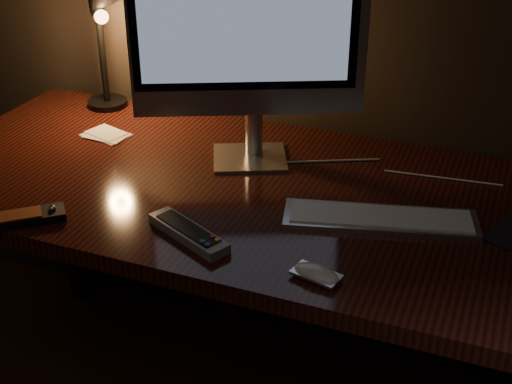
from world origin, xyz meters
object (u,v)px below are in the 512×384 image
at_px(tv_remote, 188,232).
at_px(desk_lamp, 100,21).
at_px(monitor, 248,25).
at_px(media_remote, 27,217).
at_px(mouse, 316,275).
at_px(desk, 253,218).
at_px(keyboard, 380,218).

xyz_separation_m(tv_remote, desk_lamp, (-0.52, 0.53, 0.25)).
bearing_deg(monitor, media_remote, -150.78).
distance_m(mouse, desk_lamp, 1.02).
bearing_deg(mouse, desk_lamp, 158.14).
bearing_deg(monitor, desk, -83.90).
relative_size(monitor, media_remote, 3.65).
relative_size(mouse, desk_lamp, 0.24).
distance_m(desk, monitor, 0.48).
bearing_deg(desk_lamp, keyboard, -45.01).
xyz_separation_m(mouse, desk_lamp, (-0.81, 0.57, 0.25)).
relative_size(desk, mouse, 17.30).
relative_size(desk, keyboard, 3.89).
height_order(desk, tv_remote, tv_remote).
xyz_separation_m(keyboard, desk_lamp, (-0.87, 0.32, 0.26)).
distance_m(mouse, media_remote, 0.64).
bearing_deg(mouse, desk, 140.39).
relative_size(desk, monitor, 2.77).
xyz_separation_m(media_remote, desk_lamp, (-0.17, 0.60, 0.25)).
distance_m(keyboard, desk_lamp, 0.96).
distance_m(desk, mouse, 0.48).
distance_m(mouse, tv_remote, 0.29).
height_order(keyboard, tv_remote, tv_remote).
distance_m(desk, desk_lamp, 0.69).
relative_size(monitor, tv_remote, 2.75).
bearing_deg(media_remote, monitor, 13.25).
relative_size(media_remote, desk_lamp, 0.41).
bearing_deg(keyboard, tv_remote, -163.95).
bearing_deg(monitor, tv_remote, -111.56).
height_order(desk, desk_lamp, desk_lamp).
height_order(tv_remote, desk_lamp, desk_lamp).
bearing_deg(keyboard, mouse, -119.01).
bearing_deg(keyboard, monitor, 140.85).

